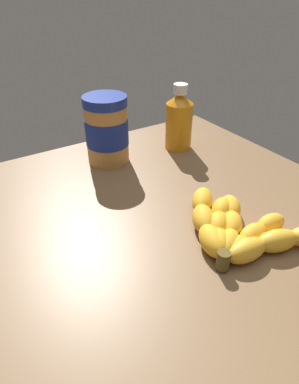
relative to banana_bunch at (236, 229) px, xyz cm
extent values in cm
cube|color=brown|center=(7.61, 9.12, -3.67)|extent=(81.40, 79.58, 3.75)
ellipsoid|color=gold|center=(-4.56, 2.36, 0.01)|extent=(4.11, 7.47, 3.59)
ellipsoid|color=gold|center=(-5.58, -3.30, 0.01)|extent=(5.46, 7.94, 3.59)
ellipsoid|color=gold|center=(-3.24, 3.07, -0.17)|extent=(4.64, 6.42, 3.24)
ellipsoid|color=gold|center=(-2.31, -1.44, -0.17)|extent=(3.99, 6.16, 3.24)
ellipsoid|color=gold|center=(-1.98, -6.03, -0.17)|extent=(3.28, 5.79, 3.24)
ellipsoid|color=gold|center=(-1.92, 3.54, -0.02)|extent=(6.46, 7.04, 3.53)
ellipsoid|color=gold|center=(1.24, -0.20, -0.02)|extent=(6.82, 6.86, 3.53)
ellipsoid|color=gold|center=(4.91, -3.44, -0.02)|extent=(7.03, 6.52, 3.53)
ellipsoid|color=gold|center=(-1.10, 4.61, 0.04)|extent=(6.81, 6.26, 3.66)
ellipsoid|color=gold|center=(2.41, 1.67, 0.04)|extent=(6.64, 6.67, 3.66)
ellipsoid|color=gold|center=(5.27, -1.90, 0.04)|extent=(6.20, 6.81, 3.66)
ellipsoid|color=gold|center=(-0.20, 5.30, 0.08)|extent=(7.82, 5.88, 3.75)
ellipsoid|color=gold|center=(4.78, 2.88, 0.08)|extent=(7.90, 6.87, 3.75)
ellipsoid|color=gold|center=(9.14, -0.55, 0.08)|extent=(7.60, 7.55, 3.75)
cylinder|color=brown|center=(-4.24, 6.74, 0.01)|extent=(2.00, 2.00, 3.00)
cylinder|color=#BF8442|center=(35.74, 5.32, 4.79)|extent=(9.41, 9.41, 13.15)
cylinder|color=navy|center=(35.74, 5.32, 5.45)|extent=(9.59, 9.59, 5.92)
cylinder|color=navy|center=(35.74, 5.32, 12.39)|extent=(9.59, 9.59, 2.05)
cylinder|color=orange|center=(32.93, -12.58, 3.81)|extent=(6.48, 6.48, 11.20)
cone|color=orange|center=(32.93, -12.58, 10.58)|extent=(6.48, 6.48, 2.35)
cylinder|color=white|center=(32.93, -12.58, 12.86)|extent=(3.30, 3.30, 2.20)
camera|label=1|loc=(-28.38, 34.76, 34.97)|focal=31.39mm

